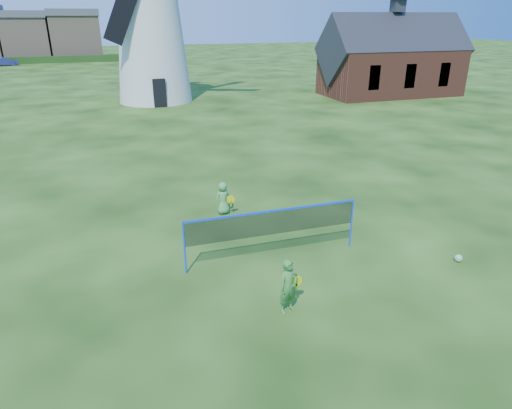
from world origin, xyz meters
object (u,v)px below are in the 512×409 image
object	(u,v)px
badminton_net	(273,223)
player_boy	(223,198)
play_ball	(458,258)
player_girl	(288,286)
windmill	(150,21)
chapel	(392,61)
car_right	(5,62)

from	to	relation	value
badminton_net	player_boy	xyz separation A→B (m)	(-0.54, 3.61, -0.56)
player_boy	play_ball	size ratio (longest dim) A/B	5.29
player_boy	play_ball	distance (m)	7.75
player_girl	play_ball	bearing A→B (deg)	-9.29
player_girl	player_boy	world-z (taller)	player_girl
badminton_net	windmill	bearing A→B (deg)	90.43
windmill	chapel	distance (m)	20.69
windmill	player_boy	size ratio (longest dim) A/B	15.64
player_boy	badminton_net	bearing A→B (deg)	90.09
car_right	chapel	bearing A→B (deg)	-152.02
player_boy	player_girl	bearing A→B (deg)	82.06
player_girl	car_right	xyz separation A→B (m)	(-17.03, 66.18, -0.12)
player_boy	car_right	distance (m)	62.49
badminton_net	play_ball	distance (m)	5.42
windmill	badminton_net	bearing A→B (deg)	-89.57
player_girl	play_ball	xyz separation A→B (m)	(5.50, 0.66, -0.57)
windmill	player_girl	bearing A→B (deg)	-90.53
player_girl	car_right	bearing A→B (deg)	88.33
player_girl	play_ball	size ratio (longest dim) A/B	6.22
play_ball	windmill	bearing A→B (deg)	100.06
badminton_net	car_right	bearing A→B (deg)	105.36
badminton_net	car_right	world-z (taller)	badminton_net
player_boy	car_right	size ratio (longest dim) A/B	0.34
windmill	player_girl	size ratio (longest dim) A/B	13.31
play_ball	car_right	xyz separation A→B (m)	(-22.53, 65.53, 0.46)
chapel	play_ball	size ratio (longest dim) A/B	55.48
chapel	player_boy	world-z (taller)	chapel
player_boy	car_right	xyz separation A→B (m)	(-16.97, 60.14, -0.01)
windmill	car_right	world-z (taller)	windmill
windmill	chapel	size ratio (longest dim) A/B	1.49
play_ball	player_boy	bearing A→B (deg)	135.88
player_boy	windmill	bearing A→B (deg)	-99.22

